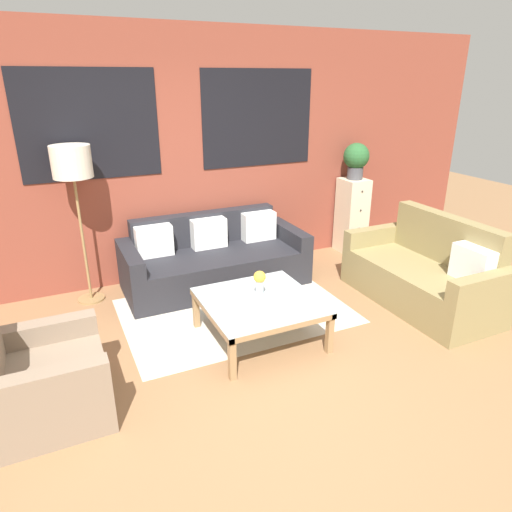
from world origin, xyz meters
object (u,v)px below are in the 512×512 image
Objects in this scene: flower_vase at (260,281)px; potted_plant at (356,159)px; couch_dark at (214,260)px; settee_vintage at (425,276)px; armchair_corner at (41,381)px; drawer_cabinet at (352,216)px; floor_lamp at (72,168)px; coffee_table at (260,305)px.

potted_plant is at bearing 35.54° from flower_vase.
couch_dark is 1.24× the size of settee_vintage.
couch_dark is 1.30m from flower_vase.
armchair_corner is 0.84× the size of drawer_cabinet.
couch_dark is 4.40× the size of potted_plant.
floor_lamp reaches higher than armchair_corner.
drawer_cabinet is 2.57m from flower_vase.
settee_vintage is at bearing -3.86° from flower_vase.
drawer_cabinet is (3.44, 0.06, -0.93)m from floor_lamp.
coffee_table is at bearing 177.94° from settee_vintage.
potted_plant is at bearing 81.95° from settee_vintage.
floor_lamp reaches higher than settee_vintage.
flower_vase is (0.03, 0.06, 0.20)m from coffee_table.
armchair_corner is 1.89m from flower_vase.
armchair_corner is at bearing -139.44° from couch_dark.
potted_plant is at bearing 36.22° from coffee_table.
coffee_table is 2.79m from potted_plant.
couch_dark is 1.25× the size of floor_lamp.
floor_lamp reaches higher than potted_plant.
armchair_corner is 1.84m from coffee_table.
potted_plant is at bearing 24.85° from armchair_corner.
floor_lamp is at bearing 131.39° from coffee_table.
armchair_corner is 2.16m from floor_lamp.
coffee_table is 2.63m from drawer_cabinet.
floor_lamp is 3.44m from potted_plant.
flower_vase is (-0.02, -1.27, 0.27)m from couch_dark.
flower_vase reaches higher than coffee_table.
settee_vintage is 1.65× the size of drawer_cabinet.
floor_lamp is at bearing -179.00° from drawer_cabinet.
settee_vintage reaches higher than armchair_corner.
flower_vase is (-2.09, -1.50, 0.05)m from drawer_cabinet.
floor_lamp reaches higher than coffee_table.
coffee_table is 0.21m from flower_vase.
coffee_table is 2.11× the size of potted_plant.
armchair_corner is at bearing -155.15° from potted_plant.
couch_dark is at bearing -173.77° from potted_plant.
drawer_cabinet is 2.15× the size of potted_plant.
potted_plant is at bearing 6.23° from couch_dark.
potted_plant reaches higher than coffee_table.
flower_vase is at bearing 176.14° from settee_vintage.
drawer_cabinet is at bearing 24.85° from armchair_corner.
drawer_cabinet is (2.07, 0.23, 0.22)m from couch_dark.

